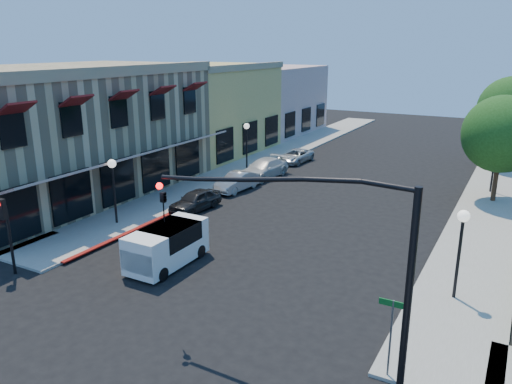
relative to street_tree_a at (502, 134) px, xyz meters
The scene contains 21 objects.
ground 24.06m from the street_tree_a, 111.80° to the right, with size 120.00×120.00×0.00m, color black.
sidewalk_left 18.71m from the street_tree_a, 164.10° to the left, with size 3.50×50.00×0.12m, color gray.
sidewalk_right 6.49m from the street_tree_a, 90.57° to the left, with size 3.50×50.00×0.12m, color gray.
curb_red_strip 21.45m from the street_tree_a, 138.28° to the right, with size 0.25×10.00×0.06m, color maroon.
corner_brick_building 26.63m from the street_tree_a, 155.60° to the right, with size 11.77×18.20×8.10m.
yellow_stucco_building 24.63m from the street_tree_a, behind, with size 10.00×12.00×7.60m, color tan.
pink_stucco_building 29.10m from the street_tree_a, 146.64° to the left, with size 10.00×12.00×7.00m, color tan.
street_tree_a is the anchor object (origin of this frame).
street_tree_b 10.01m from the street_tree_a, 90.00° to the left, with size 4.94×4.94×7.02m.
signal_mast_arm 20.71m from the street_tree_a, 98.17° to the right, with size 8.01×0.39×6.00m.
secondary_signal 26.64m from the street_tree_a, 129.21° to the right, with size 0.28×0.42×3.32m.
street_name_sign 20.00m from the street_tree_a, 93.76° to the right, with size 0.80×0.06×2.50m.
lamppost_left_near 22.30m from the street_tree_a, 141.02° to the right, with size 0.44×0.44×3.57m.
lamppost_left_far 17.36m from the street_tree_a, behind, with size 0.44×0.44×3.57m.
lamppost_right_near 14.08m from the street_tree_a, 91.23° to the right, with size 0.44×0.44×3.57m.
lamppost_right_far 2.49m from the street_tree_a, 98.53° to the left, with size 0.44×0.44×3.57m.
white_van 20.69m from the street_tree_a, 124.93° to the right, with size 1.74×3.93×1.74m.
parked_car_a 18.38m from the street_tree_a, 146.31° to the right, with size 1.42×3.53×1.20m, color black.
parked_car_b 16.32m from the street_tree_a, 160.48° to the right, with size 1.27×3.64×1.20m, color #A7AAAC.
parked_car_c 15.49m from the street_tree_a, behind, with size 1.86×4.58×1.33m, color #BABBB8.
parked_car_d 15.95m from the street_tree_a, 165.07° to the left, with size 1.75×3.79×1.05m, color #B3B6B9.
Camera 1 is at (10.09, -10.39, 9.26)m, focal length 35.00 mm.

